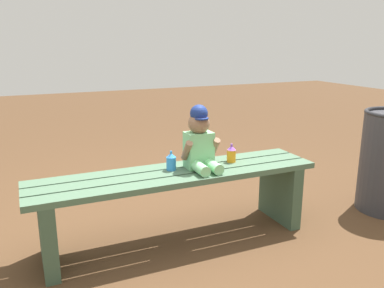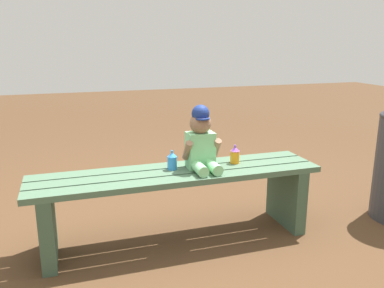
{
  "view_description": "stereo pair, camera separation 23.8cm",
  "coord_description": "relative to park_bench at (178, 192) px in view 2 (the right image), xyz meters",
  "views": [
    {
      "loc": [
        -0.86,
        -2.18,
        1.26
      ],
      "look_at": [
        0.08,
        -0.05,
        0.65
      ],
      "focal_mm": 37.24,
      "sensor_mm": 36.0,
      "label": 1
    },
    {
      "loc": [
        -0.63,
        -2.27,
        1.26
      ],
      "look_at": [
        0.08,
        -0.05,
        0.65
      ],
      "focal_mm": 37.24,
      "sensor_mm": 36.0,
      "label": 2
    }
  ],
  "objects": [
    {
      "name": "sippy_cup_left",
      "position": [
        -0.02,
        0.04,
        0.2
      ],
      "size": [
        0.06,
        0.06,
        0.12
      ],
      "color": "#338CE5",
      "rests_on": "park_bench"
    },
    {
      "name": "child_figure",
      "position": [
        0.16,
        0.01,
        0.32
      ],
      "size": [
        0.23,
        0.27,
        0.4
      ],
      "color": "#7FCC8C",
      "rests_on": "park_bench"
    },
    {
      "name": "ground_plane",
      "position": [
        0.0,
        -0.0,
        -0.32
      ],
      "size": [
        16.0,
        16.0,
        0.0
      ],
      "primitive_type": "plane",
      "color": "#4C331E"
    },
    {
      "name": "park_bench",
      "position": [
        0.0,
        0.0,
        0.0
      ],
      "size": [
        1.81,
        0.4,
        0.47
      ],
      "color": "#47664C",
      "rests_on": "ground_plane"
    },
    {
      "name": "sippy_cup_right",
      "position": [
        0.41,
        0.04,
        0.2
      ],
      "size": [
        0.06,
        0.06,
        0.12
      ],
      "color": "orange",
      "rests_on": "park_bench"
    }
  ]
}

